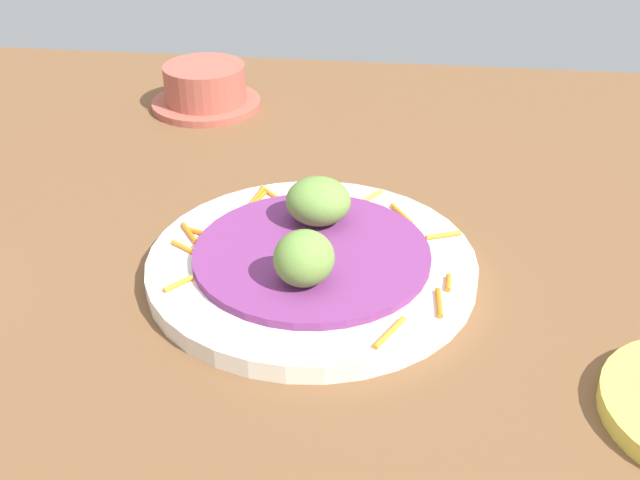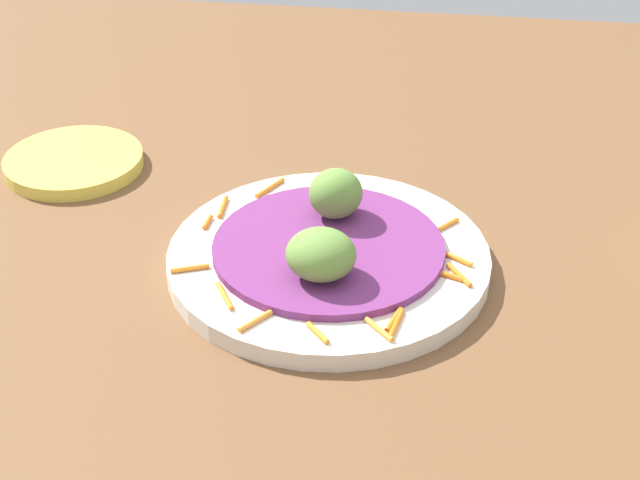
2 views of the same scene
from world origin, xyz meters
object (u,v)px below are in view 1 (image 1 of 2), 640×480
(main_plate, at_px, (312,265))
(guac_scoop_left, at_px, (318,201))
(guac_scoop_center, at_px, (304,258))
(terracotta_bowl, at_px, (205,88))

(main_plate, xyz_separation_m, guac_scoop_left, (0.04, 0.00, 0.03))
(guac_scoop_center, relative_size, terracotta_bowl, 0.35)
(guac_scoop_center, height_order, terracotta_bowl, guac_scoop_center)
(main_plate, bearing_deg, guac_scoop_center, -179.55)
(main_plate, relative_size, guac_scoop_center, 5.78)
(main_plate, height_order, guac_scoop_left, guac_scoop_left)
(guac_scoop_center, bearing_deg, guac_scoop_left, 0.45)
(guac_scoop_left, relative_size, guac_scoop_center, 1.19)
(main_plate, bearing_deg, terracotta_bowl, 27.05)
(terracotta_bowl, bearing_deg, main_plate, -152.95)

